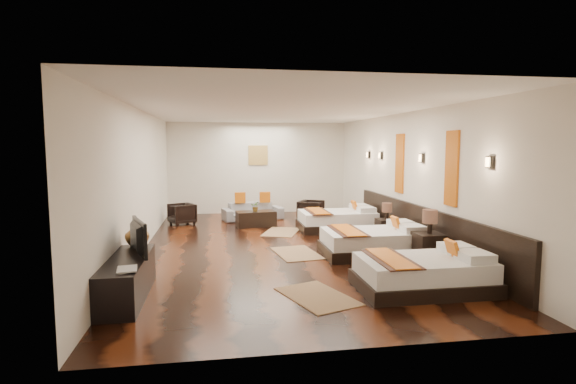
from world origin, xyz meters
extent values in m
cube|color=black|center=(0.00, 0.00, 0.00)|extent=(5.50, 9.50, 0.01)
cube|color=white|center=(0.00, 0.00, 2.80)|extent=(5.50, 9.50, 0.01)
cube|color=silver|center=(0.00, 4.75, 1.40)|extent=(5.50, 0.01, 2.80)
cube|color=silver|center=(-2.75, 0.00, 1.40)|extent=(0.01, 9.50, 2.80)
cube|color=silver|center=(2.75, 0.00, 1.40)|extent=(0.01, 9.50, 2.80)
cube|color=black|center=(2.71, -0.80, 0.45)|extent=(0.08, 6.60, 0.90)
cube|color=black|center=(1.67, -3.09, 0.10)|extent=(1.90, 1.17, 0.20)
cube|color=white|center=(1.67, -3.09, 0.33)|extent=(1.81, 1.08, 0.27)
cube|color=#D6640F|center=(2.12, -3.09, 0.58)|extent=(0.14, 0.29, 0.29)
cube|color=#38190F|center=(1.17, -3.09, 0.48)|extent=(0.50, 1.19, 0.02)
cube|color=#D6640F|center=(1.17, -3.09, 0.49)|extent=(0.34, 1.19, 0.02)
cube|color=black|center=(1.67, -1.00, 0.10)|extent=(1.93, 1.20, 0.20)
cube|color=white|center=(1.67, -1.00, 0.34)|extent=(1.84, 1.10, 0.28)
cube|color=#D6640F|center=(2.13, -1.00, 0.59)|extent=(0.14, 0.29, 0.30)
cube|color=#38190F|center=(1.16, -1.00, 0.49)|extent=(0.51, 1.21, 0.02)
cube|color=#D6640F|center=(1.16, -1.00, 0.50)|extent=(0.35, 1.21, 0.02)
cube|color=black|center=(1.67, 1.57, 0.10)|extent=(1.90, 1.17, 0.20)
cube|color=white|center=(1.67, 1.57, 0.33)|extent=(1.81, 1.08, 0.27)
cube|color=#D6640F|center=(2.12, 1.57, 0.58)|extent=(0.14, 0.29, 0.29)
cube|color=#38190F|center=(1.17, 1.57, 0.48)|extent=(0.50, 1.19, 0.02)
cube|color=#D6640F|center=(1.17, 1.57, 0.49)|extent=(0.34, 1.19, 0.02)
cube|color=black|center=(2.44, -1.74, 0.27)|extent=(0.49, 0.49, 0.54)
cylinder|color=black|center=(2.44, -1.74, 0.65)|extent=(0.09, 0.09, 0.22)
cylinder|color=#3F2619|center=(2.44, -1.74, 0.85)|extent=(0.26, 0.26, 0.24)
cube|color=black|center=(2.44, 0.26, 0.23)|extent=(0.42, 0.42, 0.47)
cylinder|color=black|center=(2.44, 0.26, 0.56)|extent=(0.07, 0.07, 0.19)
cylinder|color=#3F2619|center=(2.44, 0.26, 0.73)|extent=(0.22, 0.22, 0.21)
cube|color=olive|center=(0.09, -3.14, 0.01)|extent=(1.11, 1.38, 0.01)
cube|color=olive|center=(0.24, -0.66, 0.01)|extent=(0.91, 1.30, 0.01)
cube|color=olive|center=(0.25, 1.49, 0.01)|extent=(1.13, 1.39, 0.01)
cube|color=black|center=(-2.50, -2.77, 0.28)|extent=(0.50, 1.80, 0.55)
imported|color=black|center=(-2.45, -2.54, 0.80)|extent=(0.40, 0.85, 0.50)
imported|color=black|center=(-2.50, -3.39, 0.57)|extent=(0.28, 0.35, 0.03)
imported|color=brown|center=(-2.50, -1.95, 0.74)|extent=(0.37, 0.37, 0.38)
imported|color=gray|center=(-0.29, 3.41, 0.24)|extent=(1.77, 1.00, 0.49)
imported|color=black|center=(-2.21, 2.97, 0.28)|extent=(0.82, 0.81, 0.56)
imported|color=black|center=(1.29, 2.88, 0.29)|extent=(0.87, 0.86, 0.59)
cube|color=black|center=(-0.29, 2.36, 0.20)|extent=(1.06, 0.63, 0.40)
imported|color=#21571D|center=(-0.29, 2.32, 0.53)|extent=(0.29, 0.27, 0.26)
cube|color=#D86014|center=(2.73, -1.90, 1.70)|extent=(0.04, 0.40, 1.30)
cube|color=#D86014|center=(2.73, 0.30, 1.70)|extent=(0.04, 0.40, 1.30)
cube|color=black|center=(2.71, -3.00, 1.85)|extent=(0.06, 0.12, 0.18)
cube|color=#FFD18C|center=(2.68, -3.00, 1.85)|extent=(0.02, 0.10, 0.14)
cube|color=black|center=(2.71, -0.80, 1.85)|extent=(0.06, 0.12, 0.18)
cube|color=#FFD18C|center=(2.68, -0.80, 1.85)|extent=(0.02, 0.10, 0.14)
cube|color=black|center=(2.71, 1.40, 1.85)|extent=(0.06, 0.12, 0.18)
cube|color=#FFD18C|center=(2.68, 1.40, 1.85)|extent=(0.02, 0.10, 0.14)
cube|color=black|center=(2.71, 2.30, 1.85)|extent=(0.06, 0.12, 0.18)
cube|color=#FFD18C|center=(2.68, 2.30, 1.85)|extent=(0.02, 0.10, 0.14)
cube|color=#AD873F|center=(0.00, 4.73, 1.80)|extent=(0.60, 0.04, 0.60)
camera|label=1|loc=(-1.26, -8.94, 2.09)|focal=27.53mm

